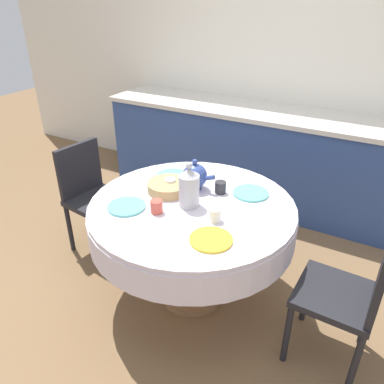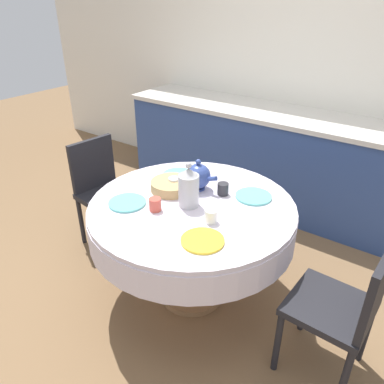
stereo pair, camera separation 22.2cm
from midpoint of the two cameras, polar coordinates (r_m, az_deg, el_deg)
ground_plane at (r=2.70m, az=-2.44°, el=-15.25°), size 12.00×12.00×0.00m
wall_back at (r=3.67m, az=13.01°, el=18.98°), size 7.00×0.05×2.60m
kitchen_counter at (r=3.60m, az=9.94°, el=5.02°), size 3.24×0.64×0.91m
dining_table at (r=2.32m, az=-2.74°, el=-4.50°), size 1.26×1.26×0.72m
chair_left at (r=2.12m, az=20.35°, el=-14.32°), size 0.42×0.42×0.86m
chair_right at (r=3.01m, az=-17.11°, el=-0.12°), size 0.45×0.45×0.86m
plate_near_left at (r=2.27m, az=-12.73°, el=-2.25°), size 0.23×0.23×0.01m
cup_near_left at (r=2.17m, az=-8.35°, el=-2.29°), size 0.07×0.07×0.08m
plate_near_right at (r=1.93m, az=-0.39°, el=-7.36°), size 0.23×0.23×0.01m
cup_near_right at (r=2.07m, az=0.46°, el=-3.58°), size 0.07×0.07×0.08m
plate_far_left at (r=2.59m, az=-5.46°, el=2.39°), size 0.23×0.23×0.01m
cup_far_left at (r=2.41m, az=-5.94°, el=1.11°), size 0.07×0.07×0.08m
plate_far_right at (r=2.37m, az=6.32°, el=-0.23°), size 0.23×0.23×0.01m
cup_far_right at (r=2.36m, az=1.69°, el=0.65°), size 0.07×0.07×0.08m
coffee_carafe at (r=2.18m, az=-3.37°, el=0.60°), size 0.12×0.12×0.28m
teapot at (r=2.38m, az=-2.21°, el=2.38°), size 0.22×0.16×0.21m
bread_basket at (r=2.39m, az=-6.27°, el=0.73°), size 0.27×0.27×0.06m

